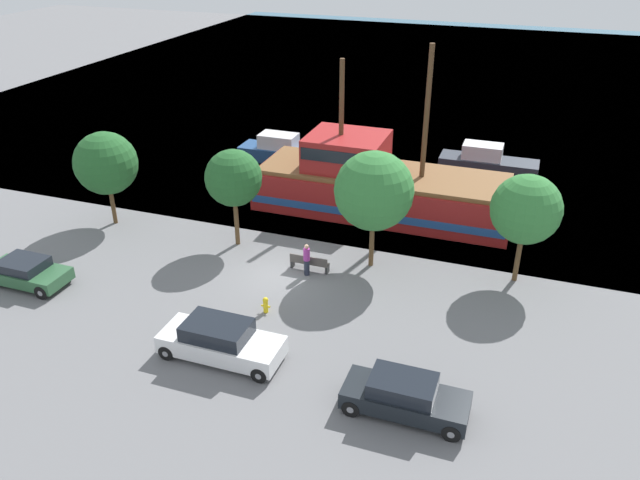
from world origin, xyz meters
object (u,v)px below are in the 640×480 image
moored_boat_outer (487,160)px  parked_car_curb_front (405,396)px  moored_boat_dockside (284,151)px  parked_car_curb_mid (26,272)px  pedestrian_walking_near (307,260)px  pirate_ship (379,186)px  fire_hydrant (266,304)px  parked_car_curb_rear (220,341)px  bench_promenade_east (309,263)px

moored_boat_outer → parked_car_curb_front: moored_boat_outer is taller
moored_boat_dockside → parked_car_curb_front: moored_boat_dockside is taller
moored_boat_outer → parked_car_curb_mid: 29.70m
parked_car_curb_front → pedestrian_walking_near: pedestrian_walking_near is taller
pirate_ship → parked_car_curb_front: size_ratio=3.64×
moored_boat_dockside → fire_hydrant: moored_boat_dockside is taller
parked_car_curb_rear → pedestrian_walking_near: bearing=82.4°
pedestrian_walking_near → parked_car_curb_mid: bearing=-156.7°
moored_boat_outer → parked_car_curb_mid: bearing=-129.8°
moored_boat_dockside → parked_car_curb_rear: (6.21, -21.52, 0.06)m
pirate_ship → fire_hydrant: bearing=-99.3°
parked_car_curb_front → fire_hydrant: parked_car_curb_front is taller
parked_car_curb_rear → bench_promenade_east: parked_car_curb_rear is taller
parked_car_curb_rear → bench_promenade_east: size_ratio=2.53×
moored_boat_dockside → moored_boat_outer: moored_boat_dockside is taller
moored_boat_dockside → parked_car_curb_front: bearing=-58.1°
moored_boat_outer → parked_car_curb_front: size_ratio=1.49×
moored_boat_outer → parked_car_curb_rear: bearing=-107.3°
fire_hydrant → bench_promenade_east: (0.55, 4.09, 0.04)m
moored_boat_dockside → pedestrian_walking_near: 16.05m
fire_hydrant → pedestrian_walking_near: pedestrian_walking_near is taller
fire_hydrant → pedestrian_walking_near: size_ratio=0.46×
parked_car_curb_rear → moored_boat_outer: bearing=72.7°
parked_car_curb_front → bench_promenade_east: size_ratio=2.27×
parked_car_curb_front → moored_boat_outer: bearing=89.8°
moored_boat_dockside → pedestrian_walking_near: size_ratio=3.93×
parked_car_curb_mid → bench_promenade_east: size_ratio=2.05×
pirate_ship → moored_boat_outer: bearing=59.7°
parked_car_curb_rear → pedestrian_walking_near: (0.96, 7.17, 0.06)m
pirate_ship → parked_car_curb_front: pirate_ship is taller
pirate_ship → bench_promenade_east: size_ratio=8.27×
bench_promenade_east → pedestrian_walking_near: (0.02, -0.42, 0.40)m
moored_boat_outer → pedestrian_walking_near: bearing=-111.0°
pirate_ship → pedestrian_walking_near: pirate_ship is taller
moored_boat_outer → pedestrian_walking_near: size_ratio=3.96×
bench_promenade_east → parked_car_curb_rear: bearing=-97.0°
moored_boat_outer → fire_hydrant: 22.40m
fire_hydrant → parked_car_curb_mid: bearing=-172.1°
pedestrian_walking_near → fire_hydrant: bearing=-98.9°
parked_car_curb_mid → fire_hydrant: (11.73, 1.63, -0.25)m
pirate_ship → moored_boat_outer: size_ratio=2.44×
parked_car_curb_mid → moored_boat_outer: bearing=50.2°
parked_car_curb_front → moored_boat_dockside: bearing=121.9°
moored_boat_outer → moored_boat_dockside: bearing=-167.2°
pirate_ship → pedestrian_walking_near: size_ratio=9.66×
parked_car_curb_front → parked_car_curb_rear: 7.61m
moored_boat_outer → bench_promenade_east: bearing=-111.5°
parked_car_curb_front → pedestrian_walking_near: bearing=130.4°
parked_car_curb_mid → pedestrian_walking_near: bearing=23.3°
moored_boat_outer → bench_promenade_east: (-6.74, -17.09, -0.21)m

